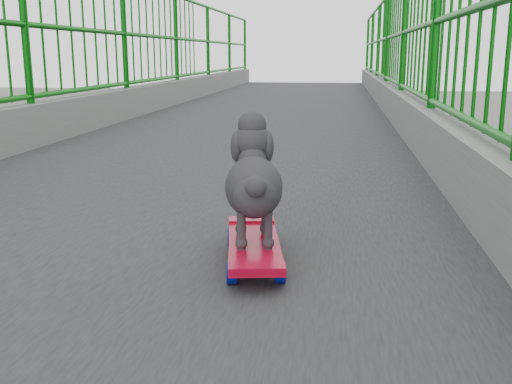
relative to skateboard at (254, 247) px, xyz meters
name	(u,v)px	position (x,y,z in m)	size (l,w,h in m)	color
railing	(119,175)	(-0.55, 0.29, 0.16)	(3.00, 24.00, 1.42)	gray
skateboard	(254,247)	(0.00, 0.00, 0.00)	(0.25, 0.56, 0.07)	red
poodle	(254,180)	(0.00, 0.02, 0.21)	(0.22, 0.43, 0.36)	#272529
car_5	(48,345)	(-6.55, 10.67, -6.28)	(1.64, 4.70, 1.55)	black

